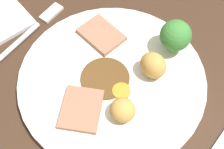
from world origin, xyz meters
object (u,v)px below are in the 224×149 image
at_px(dinner_plate, 112,80).
at_px(broccoli_floret, 176,36).
at_px(carrot_coin_front, 121,91).
at_px(roast_potato_left, 153,65).
at_px(roast_potato_right, 123,110).
at_px(meat_slice_under, 101,35).
at_px(fork, 33,29).
at_px(meat_slice_main, 81,109).

height_order(dinner_plate, broccoli_floret, broccoli_floret).
relative_size(carrot_coin_front, broccoli_floret, 0.47).
relative_size(roast_potato_left, broccoli_floret, 0.73).
bearing_deg(roast_potato_right, broccoli_floret, 93.15).
height_order(meat_slice_under, roast_potato_left, roast_potato_left).
bearing_deg(broccoli_floret, meat_slice_under, -154.30).
distance_m(dinner_plate, fork, 0.18).
bearing_deg(meat_slice_under, meat_slice_main, -62.67).
relative_size(meat_slice_under, roast_potato_right, 1.90).
xyz_separation_m(meat_slice_main, roast_potato_right, (0.05, 0.03, 0.01)).
distance_m(meat_slice_main, carrot_coin_front, 0.07).
distance_m(broccoli_floret, fork, 0.25).
xyz_separation_m(roast_potato_left, fork, (-0.22, -0.05, -0.03)).
bearing_deg(meat_slice_under, carrot_coin_front, -34.94).
relative_size(meat_slice_under, carrot_coin_front, 2.55).
bearing_deg(roast_potato_right, fork, 170.79).
bearing_deg(meat_slice_main, dinner_plate, 89.53).
relative_size(meat_slice_under, broccoli_floret, 1.20).
bearing_deg(carrot_coin_front, dinner_plate, 158.45).
height_order(roast_potato_right, carrot_coin_front, roast_potato_right).
height_order(meat_slice_main, fork, meat_slice_main).
relative_size(dinner_plate, meat_slice_under, 4.10).
distance_m(dinner_plate, roast_potato_left, 0.07).
height_order(dinner_plate, meat_slice_under, meat_slice_under).
height_order(roast_potato_left, broccoli_floret, broccoli_floret).
distance_m(roast_potato_left, carrot_coin_front, 0.06).
distance_m(dinner_plate, broccoli_floret, 0.12).
relative_size(roast_potato_left, carrot_coin_front, 1.55).
xyz_separation_m(meat_slice_main, roast_potato_left, (0.04, 0.12, 0.02)).
bearing_deg(fork, meat_slice_main, -113.44).
relative_size(meat_slice_main, broccoli_floret, 1.16).
bearing_deg(fork, meat_slice_under, -64.50).
distance_m(meat_slice_main, meat_slice_under, 0.14).
height_order(roast_potato_left, carrot_coin_front, roast_potato_left).
relative_size(meat_slice_main, carrot_coin_front, 2.46).
height_order(dinner_plate, meat_slice_main, meat_slice_main).
xyz_separation_m(meat_slice_under, roast_potato_left, (0.11, -0.01, 0.02)).
bearing_deg(meat_slice_under, fork, -152.52).
bearing_deg(fork, carrot_coin_front, -94.06).
relative_size(meat_slice_main, roast_potato_left, 1.59).
bearing_deg(carrot_coin_front, roast_potato_left, 73.93).
height_order(roast_potato_right, fork, roast_potato_right).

